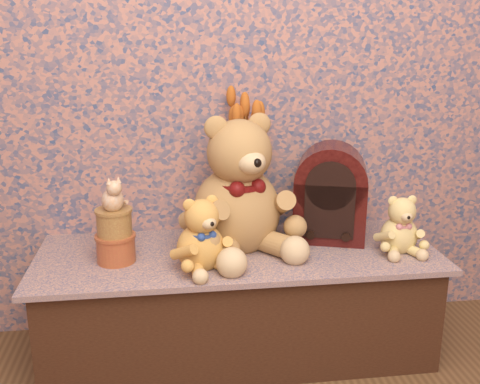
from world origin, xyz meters
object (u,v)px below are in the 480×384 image
object	(u,v)px
teddy_large	(237,177)
biscuit_tin_lower	(116,248)
cat_figurine	(112,192)
teddy_small	(400,221)
ceramic_vase	(242,209)
teddy_medium	(200,230)
cathedral_radio	(330,192)

from	to	relation	value
teddy_large	biscuit_tin_lower	bearing A→B (deg)	172.73
cat_figurine	teddy_small	bearing A→B (deg)	-21.84
cat_figurine	ceramic_vase	bearing A→B (deg)	1.89
teddy_medium	ceramic_vase	bearing A→B (deg)	32.14
cat_figurine	teddy_medium	bearing A→B (deg)	-36.27
teddy_large	biscuit_tin_lower	size ratio (longest dim) A/B	4.01
ceramic_vase	biscuit_tin_lower	size ratio (longest dim) A/B	1.68
ceramic_vase	biscuit_tin_lower	world-z (taller)	ceramic_vase
teddy_large	teddy_small	distance (m)	0.61
cathedral_radio	ceramic_vase	xyz separation A→B (m)	(-0.33, 0.06, -0.07)
teddy_large	teddy_small	bearing A→B (deg)	-29.55
teddy_small	ceramic_vase	bearing A→B (deg)	158.50
teddy_large	cathedral_radio	distance (m)	0.38
teddy_medium	teddy_small	distance (m)	0.73
ceramic_vase	cat_figurine	bearing A→B (deg)	-158.41
teddy_large	cat_figurine	distance (m)	0.44
teddy_small	cat_figurine	xyz separation A→B (m)	(-1.01, 0.04, 0.14)
teddy_large	cathedral_radio	bearing A→B (deg)	-11.28
teddy_medium	cat_figurine	world-z (taller)	cat_figurine
teddy_medium	biscuit_tin_lower	distance (m)	0.31
teddy_small	cathedral_radio	distance (m)	0.28
teddy_large	cathedral_radio	xyz separation A→B (m)	(0.37, 0.04, -0.08)
cathedral_radio	biscuit_tin_lower	distance (m)	0.82
teddy_medium	ceramic_vase	size ratio (longest dim) A/B	1.21
biscuit_tin_lower	cathedral_radio	bearing A→B (deg)	8.83
teddy_medium	biscuit_tin_lower	bearing A→B (deg)	139.05
ceramic_vase	teddy_large	bearing A→B (deg)	-108.76
teddy_small	cat_figurine	world-z (taller)	cat_figurine
cathedral_radio	teddy_medium	bearing A→B (deg)	-139.95
cathedral_radio	ceramic_vase	size ratio (longest dim) A/B	1.66
teddy_small	teddy_medium	bearing A→B (deg)	-175.37
cathedral_radio	biscuit_tin_lower	xyz separation A→B (m)	(-0.80, -0.12, -0.14)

